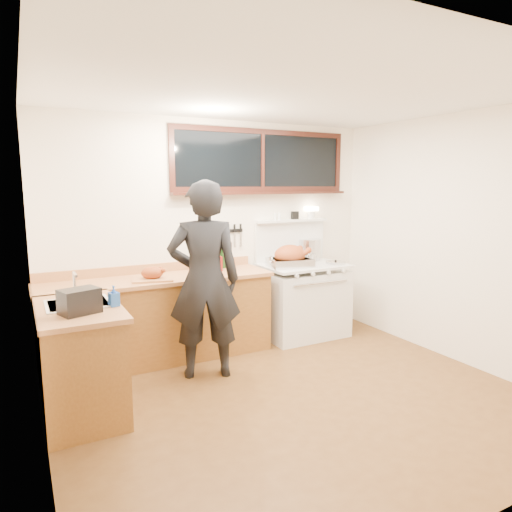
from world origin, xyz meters
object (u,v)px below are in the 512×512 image
vintage_stove (303,298)px  roast_turkey (290,258)px  man (204,280)px  cutting_board (153,275)px

vintage_stove → roast_turkey: vintage_stove is taller
man → roast_turkey: size_ratio=3.48×
cutting_board → man: bearing=-54.1°
vintage_stove → man: 1.70m
vintage_stove → roast_turkey: bearing=-163.0°
cutting_board → roast_turkey: bearing=-0.1°
roast_turkey → man: bearing=-158.6°
cutting_board → roast_turkey: (1.65, -0.00, 0.05)m
man → cutting_board: (-0.37, 0.51, -0.00)m
man → cutting_board: bearing=125.9°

